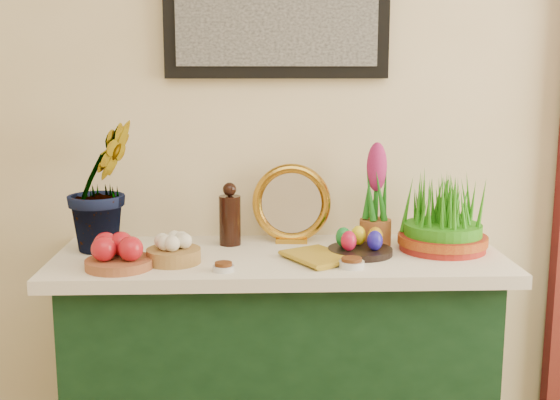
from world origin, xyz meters
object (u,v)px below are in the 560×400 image
(sideboard, at_px, (279,391))
(book, at_px, (296,260))
(wheatgrass_sabzeh, at_px, (443,219))
(mirror, at_px, (291,204))
(hyacinth_green, at_px, (101,165))

(sideboard, height_order, book, book)
(book, bearing_deg, wheatgrass_sabzeh, -12.56)
(sideboard, xyz_separation_m, wheatgrass_sabzeh, (0.52, 0.02, 0.57))
(mirror, xyz_separation_m, book, (-0.00, -0.28, -0.11))
(sideboard, height_order, hyacinth_green, hyacinth_green)
(sideboard, relative_size, mirror, 4.87)
(hyacinth_green, xyz_separation_m, mirror, (0.60, 0.08, -0.15))
(sideboard, bearing_deg, mirror, 73.41)
(sideboard, xyz_separation_m, hyacinth_green, (-0.56, 0.07, 0.74))
(hyacinth_green, relative_size, mirror, 2.06)
(hyacinth_green, height_order, mirror, hyacinth_green)
(sideboard, relative_size, hyacinth_green, 2.36)
(sideboard, distance_m, wheatgrass_sabzeh, 0.77)
(sideboard, distance_m, hyacinth_green, 0.93)
(hyacinth_green, bearing_deg, wheatgrass_sabzeh, -46.51)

